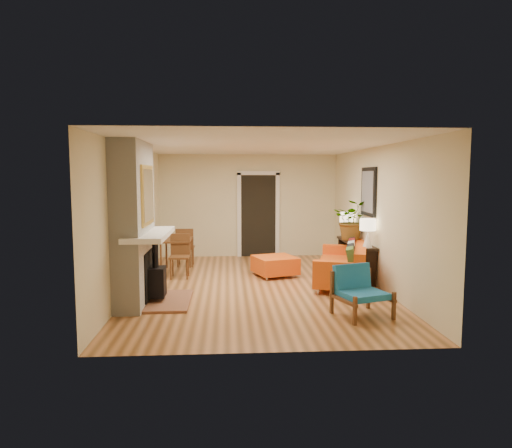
% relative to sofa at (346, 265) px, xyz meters
% --- Properties ---
extents(room_shell, '(6.50, 6.50, 6.50)m').
position_rel_sofa_xyz_m(room_shell, '(-1.12, 2.51, 0.88)').
color(room_shell, '#C9834D').
rests_on(room_shell, ground).
extents(fireplace, '(1.09, 1.68, 2.60)m').
position_rel_sofa_xyz_m(fireplace, '(-3.73, -1.12, 0.88)').
color(fireplace, white).
rests_on(fireplace, ground).
extents(sofa, '(1.47, 2.25, 0.82)m').
position_rel_sofa_xyz_m(sofa, '(0.00, 0.00, 0.00)').
color(sofa, silver).
rests_on(sofa, ground).
extents(ottoman, '(1.00, 1.00, 0.40)m').
position_rel_sofa_xyz_m(ottoman, '(-1.29, 0.73, -0.13)').
color(ottoman, silver).
rests_on(ottoman, ground).
extents(blue_chair, '(0.89, 0.87, 0.74)m').
position_rel_sofa_xyz_m(blue_chair, '(-0.33, -1.98, 0.04)').
color(blue_chair, brown).
rests_on(blue_chair, ground).
extents(dining_table, '(0.68, 1.63, 0.88)m').
position_rel_sofa_xyz_m(dining_table, '(-3.31, 1.29, 0.22)').
color(dining_table, brown).
rests_on(dining_table, ground).
extents(console_table, '(0.34, 1.85, 0.72)m').
position_rel_sofa_xyz_m(console_table, '(0.34, 0.55, 0.22)').
color(console_table, black).
rests_on(console_table, ground).
extents(lamp_near, '(0.30, 0.30, 0.54)m').
position_rel_sofa_xyz_m(lamp_near, '(0.34, -0.21, 0.70)').
color(lamp_near, white).
rests_on(lamp_near, console_table).
extents(lamp_far, '(0.30, 0.30, 0.54)m').
position_rel_sofa_xyz_m(lamp_far, '(0.34, 1.31, 0.70)').
color(lamp_far, white).
rests_on(lamp_far, console_table).
extents(houseplant, '(0.93, 0.87, 0.84)m').
position_rel_sofa_xyz_m(houseplant, '(0.33, 0.79, 0.79)').
color(houseplant, '#1E5919').
rests_on(houseplant, console_table).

